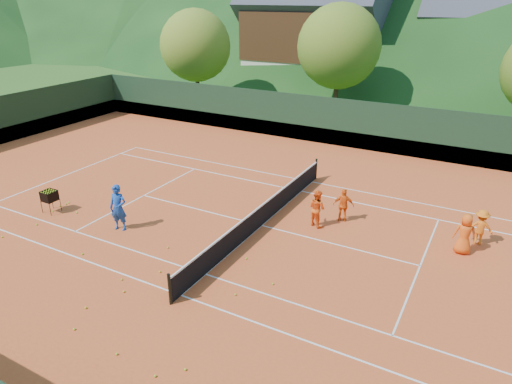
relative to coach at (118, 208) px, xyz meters
The scene contains 38 objects.
ground 5.87m from the coach, 31.92° to the left, with size 400.00×400.00×0.00m, color #284B17.
clay_court 5.87m from the coach, 31.92° to the left, with size 40.00×24.00×0.02m, color #C34A1F.
coach is the anchor object (origin of this frame).
student_a 8.07m from the coach, 31.29° to the left, with size 0.76×0.59×1.57m, color #FD5B16.
student_b 9.26m from the coach, 33.45° to the left, with size 0.86×0.36×1.47m, color orange.
student_c 13.34m from the coach, 20.76° to the left, with size 0.77×0.50×1.58m, color #F35B15.
student_d 14.16m from the coach, 23.98° to the left, with size 0.92×0.53×1.43m, color orange.
tennis_ball_0 3.74m from the coach, 156.48° to the right, with size 0.07×0.07×0.07m, color #A7D423.
tennis_ball_1 6.22m from the coach, 58.19° to the right, with size 0.07×0.07×0.07m, color #A7D423.
tennis_ball_2 2.85m from the coach, ahead, with size 0.07×0.07×0.07m, color #A7D423.
tennis_ball_3 7.32m from the coach, ahead, with size 0.07×0.07×0.07m, color #A7D423.
tennis_ball_4 8.59m from the coach, 35.28° to the right, with size 0.07×0.07×0.07m, color #A7D423.
tennis_ball_5 8.50m from the coach, 40.37° to the right, with size 0.07×0.07×0.07m, color #A7D423.
tennis_ball_6 3.99m from the coach, 26.44° to the right, with size 0.07×0.07×0.07m, color #A7D423.
tennis_ball_7 3.91m from the coach, 45.65° to the right, with size 0.07×0.07×0.07m, color #A7D423.
tennis_ball_8 2.92m from the coach, behind, with size 0.07×0.07×0.07m, color #A7D423.
tennis_ball_9 5.77m from the coach, ahead, with size 0.07×0.07×0.07m, color #A7D423.
tennis_ball_10 4.62m from the coach, 44.89° to the right, with size 0.07×0.07×0.07m, color #A7D423.
tennis_ball_12 4.66m from the coach, 142.17° to the right, with size 0.07×0.07×0.07m, color #A7D423.
tennis_ball_13 6.71m from the coach, 13.82° to the right, with size 0.07×0.07×0.07m, color #A7D423.
tennis_ball_14 3.92m from the coach, behind, with size 0.07×0.07×0.07m, color #A7D423.
tennis_ball_15 4.78m from the coach, ahead, with size 0.07×0.07×0.07m, color #A7D423.
tennis_ball_16 2.39m from the coach, 84.88° to the right, with size 0.07×0.07×0.07m, color #A7D423.
tennis_ball_17 4.04m from the coach, behind, with size 0.07×0.07×0.07m, color #A7D423.
tennis_ball_18 2.82m from the coach, 141.84° to the left, with size 0.07×0.07×0.07m, color #A7D423.
tennis_ball_19 4.08m from the coach, behind, with size 0.07×0.07×0.07m, color #A7D423.
tennis_ball_20 7.41m from the coach, 46.86° to the right, with size 0.07×0.07×0.07m, color #A7D423.
tennis_ball_21 5.26m from the coach, 57.66° to the right, with size 0.07×0.07×0.07m, color #A7D423.
tennis_ball_22 5.17m from the coach, 28.47° to the right, with size 0.07×0.07×0.07m, color #A7D423.
tennis_ball_23 4.10m from the coach, 169.64° to the left, with size 0.07×0.07×0.07m, color #A7D423.
court_lines 5.87m from the coach, 31.92° to the left, with size 23.83×11.03×0.00m.
tennis_net 5.81m from the coach, 31.92° to the left, with size 0.10×12.07×1.10m.
perimeter_fence 5.80m from the coach, 31.92° to the left, with size 40.40×24.24×3.00m.
ball_hopper 3.86m from the coach, behind, with size 0.57×0.57×1.00m.
chalet_left 33.77m from the coach, 98.74° to the left, with size 13.80×9.93×12.92m.
chalet_mid 38.84m from the coach, 73.59° to the left, with size 12.65×8.82×11.45m.
tree_a 24.11m from the coach, 117.76° to the left, with size 6.00×6.00×7.88m.
tree_b 23.46m from the coach, 87.73° to the left, with size 6.40×6.40×8.40m.
Camera 1 is at (7.92, -14.91, 8.89)m, focal length 32.00 mm.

